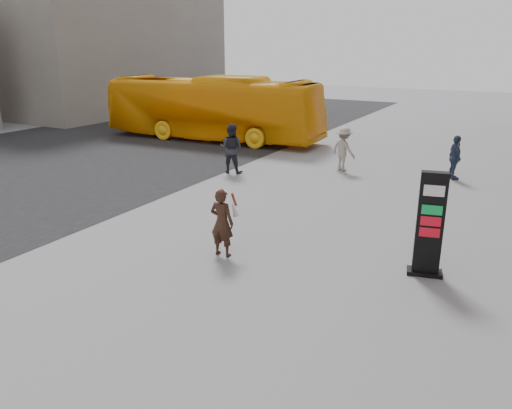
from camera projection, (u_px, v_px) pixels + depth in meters
The scene contains 9 objects.
ground at pixel (255, 256), 11.94m from camera, with size 100.00×100.00×0.00m, color #9E9EA3.
road at pixel (53, 159), 22.06m from camera, with size 16.00×60.00×0.01m, color black.
bg_building_far at pixel (106, 42), 38.08m from camera, with size 10.00×18.00×10.00m, color gray.
info_pylon at pixel (430, 225), 10.65m from camera, with size 0.81×0.53×2.33m.
woman at pixel (222, 222), 11.76m from camera, with size 0.63×0.57×1.65m.
bus at pixel (212, 108), 26.13m from camera, with size 2.77×11.84×3.30m, color #F2A70F.
pedestrian_a at pixel (231, 149), 19.45m from camera, with size 0.93×0.73×1.92m, color #25252E.
pedestrian_b at pixel (344, 149), 19.82m from camera, with size 1.12×0.65×1.74m, color gray.
pedestrian_c at pixel (455, 158), 18.50m from camera, with size 0.97×0.40×1.66m, color #2D3B54.
Camera 1 is at (5.30, -9.62, 4.84)m, focal length 35.00 mm.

